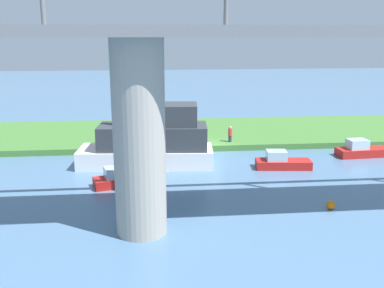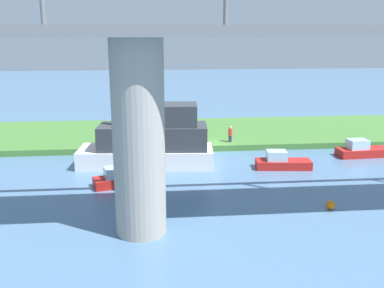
# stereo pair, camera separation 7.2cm
# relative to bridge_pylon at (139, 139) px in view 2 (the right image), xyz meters

# --- Properties ---
(ground_plane) EXTENTS (160.00, 160.00, 0.00)m
(ground_plane) POSITION_rel_bridge_pylon_xyz_m (-5.19, -14.72, -4.80)
(ground_plane) COLOR #4C7093
(grassy_bank) EXTENTS (80.00, 12.00, 0.50)m
(grassy_bank) POSITION_rel_bridge_pylon_xyz_m (-5.19, -20.72, -4.55)
(grassy_bank) COLOR #427533
(grassy_bank) RESTS_ON ground
(bridge_pylon) EXTENTS (2.52, 2.52, 9.60)m
(bridge_pylon) POSITION_rel_bridge_pylon_xyz_m (0.00, 0.00, 0.00)
(bridge_pylon) COLOR #9E998E
(bridge_pylon) RESTS_ON ground
(bridge_span) EXTENTS (62.49, 4.30, 3.25)m
(bridge_span) POSITION_rel_bridge_pylon_xyz_m (0.00, -0.02, 5.30)
(bridge_span) COLOR slate
(bridge_span) RESTS_ON bridge_pylon
(person_on_bank) EXTENTS (0.49, 0.49, 1.39)m
(person_on_bank) POSITION_rel_bridge_pylon_xyz_m (-7.43, -15.98, -3.60)
(person_on_bank) COLOR #2D334C
(person_on_bank) RESTS_ON grassy_bank
(mooring_post) EXTENTS (0.20, 0.20, 0.91)m
(mooring_post) POSITION_rel_bridge_pylon_xyz_m (-0.60, -15.62, -3.85)
(mooring_post) COLOR brown
(mooring_post) RESTS_ON grassy_bank
(houseboat_blue) EXTENTS (10.20, 4.12, 5.09)m
(houseboat_blue) POSITION_rel_bridge_pylon_xyz_m (-0.54, -11.42, -2.91)
(houseboat_blue) COLOR white
(houseboat_blue) RESTS_ON ground
(pontoon_yellow) EXTENTS (4.08, 2.41, 1.28)m
(pontoon_yellow) POSITION_rel_bridge_pylon_xyz_m (1.39, -7.07, -4.34)
(pontoon_yellow) COLOR red
(pontoon_yellow) RESTS_ON ground
(motorboat_white) EXTENTS (4.32, 1.78, 1.41)m
(motorboat_white) POSITION_rel_bridge_pylon_xyz_m (-17.51, -12.19, -4.30)
(motorboat_white) COLOR red
(motorboat_white) RESTS_ON ground
(motorboat_red) EXTENTS (4.13, 1.83, 1.33)m
(motorboat_red) POSITION_rel_bridge_pylon_xyz_m (-10.14, -9.68, -4.32)
(motorboat_red) COLOR red
(motorboat_red) RESTS_ON ground
(marker_buoy) EXTENTS (0.50, 0.50, 0.50)m
(marker_buoy) POSITION_rel_bridge_pylon_xyz_m (-10.66, -1.86, -4.55)
(marker_buoy) COLOR orange
(marker_buoy) RESTS_ON ground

